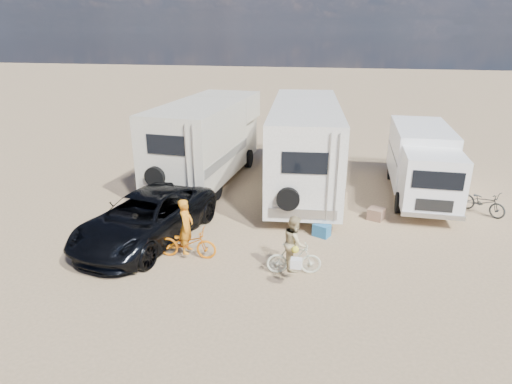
% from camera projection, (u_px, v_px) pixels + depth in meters
% --- Properties ---
extents(ground, '(140.00, 140.00, 0.00)m').
position_uv_depth(ground, '(288.00, 274.00, 11.93)').
color(ground, tan).
rests_on(ground, ground).
extents(rv_main, '(3.34, 8.71, 3.57)m').
position_uv_depth(rv_main, '(304.00, 149.00, 17.54)').
color(rv_main, silver).
rests_on(rv_main, ground).
extents(rv_left, '(3.28, 7.63, 3.44)m').
position_uv_depth(rv_left, '(207.00, 142.00, 18.87)').
color(rv_left, white).
rests_on(rv_left, ground).
extents(box_truck, '(2.21, 6.46, 2.65)m').
position_uv_depth(box_truck, '(422.00, 164.00, 17.04)').
color(box_truck, white).
rests_on(box_truck, ground).
extents(dark_suv, '(3.54, 5.80, 1.50)m').
position_uv_depth(dark_suv, '(146.00, 218.00, 13.62)').
color(dark_suv, black).
rests_on(dark_suv, ground).
extents(bike_man, '(1.76, 0.69, 0.91)m').
position_uv_depth(bike_man, '(187.00, 243.00, 12.64)').
color(bike_man, '#D36809').
rests_on(bike_man, ground).
extents(bike_woman, '(1.55, 0.67, 0.90)m').
position_uv_depth(bike_woman, '(294.00, 259.00, 11.79)').
color(bike_woman, beige).
rests_on(bike_woman, ground).
extents(rider_man, '(0.42, 0.62, 1.64)m').
position_uv_depth(rider_man, '(186.00, 232.00, 12.52)').
color(rider_man, orange).
rests_on(rider_man, ground).
extents(rider_woman, '(0.70, 0.83, 1.53)m').
position_uv_depth(rider_woman, '(294.00, 248.00, 11.68)').
color(rider_woman, tan).
rests_on(rider_woman, ground).
extents(bike_parked, '(1.63, 1.59, 0.89)m').
position_uv_depth(bike_parked, '(483.00, 202.00, 15.69)').
color(bike_parked, '#282B28').
rests_on(bike_parked, ground).
extents(cooler, '(0.62, 0.55, 0.41)m').
position_uv_depth(cooler, '(322.00, 230.00, 14.03)').
color(cooler, '#25679C').
rests_on(cooler, ground).
extents(crate, '(0.66, 0.66, 0.41)m').
position_uv_depth(crate, '(376.00, 214.00, 15.28)').
color(crate, '#7D5D49').
rests_on(crate, ground).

